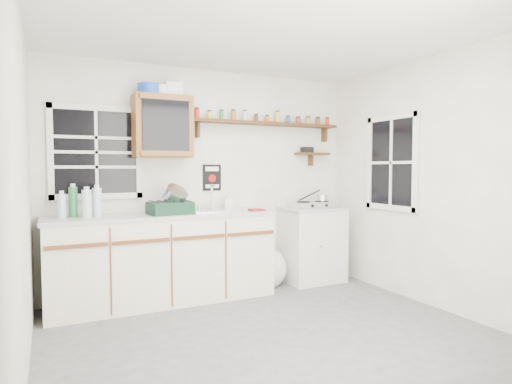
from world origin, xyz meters
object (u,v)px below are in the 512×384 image
Objects in this scene: main_cabinet at (164,258)px; dish_rack at (172,204)px; upper_cabinet at (163,127)px; hotplate at (313,204)px; spice_shelf at (267,123)px; right_cabinet at (312,244)px.

dish_rack is at bearing -51.24° from main_cabinet.
upper_cabinet is 2.01m from hotplate.
spice_shelf reaches higher than hotplate.
spice_shelf is 1.57m from dish_rack.
upper_cabinet is 0.83m from dish_rack.
main_cabinet is 1.21× the size of spice_shelf.
main_cabinet is at bearing 122.38° from dish_rack.
main_cabinet is 5.13× the size of dish_rack.
main_cabinet reaches higher than right_cabinet.
right_cabinet is 1.64× the size of hotplate.
main_cabinet is 2.54× the size of right_cabinet.
hotplate is (1.77, 0.08, -0.07)m from dish_rack.
right_cabinet is at bearing -3.76° from upper_cabinet.
main_cabinet is 1.98m from spice_shelf.
upper_cabinet is at bearing 178.86° from hotplate.
dish_rack is (-1.25, -0.29, -0.91)m from spice_shelf.
dish_rack is (0.06, -0.08, 0.56)m from main_cabinet.
dish_rack is 1.77m from hotplate.
right_cabinet is at bearing 90.58° from hotplate.
spice_shelf is 4.24× the size of dish_rack.
spice_shelf is at bearing 160.36° from right_cabinet.
spice_shelf reaches higher than main_cabinet.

